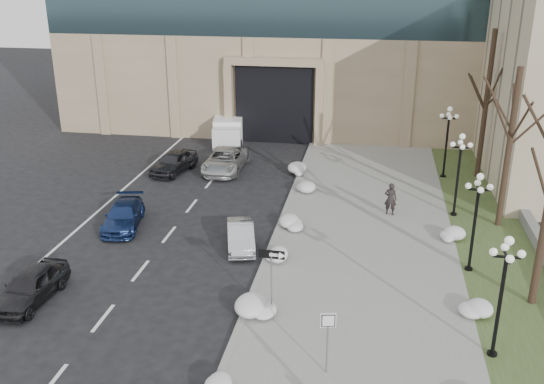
{
  "coord_description": "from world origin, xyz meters",
  "views": [
    {
      "loc": [
        3.64,
        -13.23,
        13.24
      ],
      "look_at": [
        -0.72,
        11.99,
        3.5
      ],
      "focal_mm": 40.0,
      "sensor_mm": 36.0,
      "label": 1
    }
  ],
  "objects_px": {
    "lamppost_c": "(459,164)",
    "lamppost_d": "(448,133)",
    "car_a": "(30,286)",
    "pedestrian": "(391,199)",
    "lamppost_a": "(503,281)",
    "car_b": "(241,236)",
    "lamppost_b": "(476,209)",
    "box_truck": "(229,129)",
    "one_way_sign": "(276,263)",
    "car_e": "(174,162)",
    "keep_sign": "(328,330)",
    "car_c": "(123,216)",
    "car_d": "(225,160)"
  },
  "relations": [
    {
      "from": "car_a",
      "to": "box_truck",
      "type": "bearing_deg",
      "value": 86.9
    },
    {
      "from": "car_a",
      "to": "car_b",
      "type": "height_order",
      "value": "car_a"
    },
    {
      "from": "car_c",
      "to": "lamppost_d",
      "type": "bearing_deg",
      "value": 20.75
    },
    {
      "from": "car_a",
      "to": "lamppost_d",
      "type": "distance_m",
      "value": 26.28
    },
    {
      "from": "car_a",
      "to": "one_way_sign",
      "type": "xyz_separation_m",
      "value": [
        10.21,
        0.57,
        1.69
      ]
    },
    {
      "from": "lamppost_b",
      "to": "car_c",
      "type": "bearing_deg",
      "value": 173.19
    },
    {
      "from": "car_d",
      "to": "car_e",
      "type": "xyz_separation_m",
      "value": [
        -3.29,
        -0.93,
        -0.0
      ]
    },
    {
      "from": "pedestrian",
      "to": "lamppost_a",
      "type": "xyz_separation_m",
      "value": [
        3.51,
        -12.43,
        2.03
      ]
    },
    {
      "from": "pedestrian",
      "to": "keep_sign",
      "type": "distance_m",
      "value": 14.65
    },
    {
      "from": "car_c",
      "to": "lamppost_b",
      "type": "relative_size",
      "value": 0.91
    },
    {
      "from": "lamppost_c",
      "to": "car_a",
      "type": "bearing_deg",
      "value": -146.16
    },
    {
      "from": "car_a",
      "to": "lamppost_c",
      "type": "bearing_deg",
      "value": 36.17
    },
    {
      "from": "car_a",
      "to": "box_truck",
      "type": "height_order",
      "value": "box_truck"
    },
    {
      "from": "car_a",
      "to": "lamppost_c",
      "type": "distance_m",
      "value": 22.12
    },
    {
      "from": "car_a",
      "to": "car_c",
      "type": "xyz_separation_m",
      "value": [
        0.77,
        7.84,
        -0.07
      ]
    },
    {
      "from": "one_way_sign",
      "to": "box_truck",
      "type": "bearing_deg",
      "value": 110.56
    },
    {
      "from": "car_a",
      "to": "pedestrian",
      "type": "height_order",
      "value": "pedestrian"
    },
    {
      "from": "car_e",
      "to": "car_a",
      "type": "bearing_deg",
      "value": -79.03
    },
    {
      "from": "lamppost_c",
      "to": "lamppost_a",
      "type": "bearing_deg",
      "value": -90.0
    },
    {
      "from": "car_e",
      "to": "lamppost_c",
      "type": "xyz_separation_m",
      "value": [
        17.71,
        -4.63,
        2.35
      ]
    },
    {
      "from": "car_a",
      "to": "lamppost_d",
      "type": "relative_size",
      "value": 0.86
    },
    {
      "from": "car_e",
      "to": "lamppost_a",
      "type": "xyz_separation_m",
      "value": [
        17.71,
        -17.63,
        2.35
      ]
    },
    {
      "from": "car_a",
      "to": "car_b",
      "type": "bearing_deg",
      "value": 43.21
    },
    {
      "from": "car_d",
      "to": "lamppost_b",
      "type": "xyz_separation_m",
      "value": [
        14.42,
        -12.06,
        2.35
      ]
    },
    {
      "from": "one_way_sign",
      "to": "lamppost_a",
      "type": "relative_size",
      "value": 0.61
    },
    {
      "from": "one_way_sign",
      "to": "lamppost_d",
      "type": "bearing_deg",
      "value": 68.91
    },
    {
      "from": "car_b",
      "to": "lamppost_b",
      "type": "distance_m",
      "value": 11.1
    },
    {
      "from": "car_c",
      "to": "car_d",
      "type": "distance_m",
      "value": 10.43
    },
    {
      "from": "lamppost_a",
      "to": "lamppost_d",
      "type": "xyz_separation_m",
      "value": [
        0.0,
        19.5,
        0.0
      ]
    },
    {
      "from": "car_c",
      "to": "keep_sign",
      "type": "height_order",
      "value": "keep_sign"
    },
    {
      "from": "car_e",
      "to": "pedestrian",
      "type": "relative_size",
      "value": 2.31
    },
    {
      "from": "car_e",
      "to": "keep_sign",
      "type": "bearing_deg",
      "value": -45.81
    },
    {
      "from": "car_d",
      "to": "lamppost_d",
      "type": "relative_size",
      "value": 1.1
    },
    {
      "from": "keep_sign",
      "to": "lamppost_c",
      "type": "bearing_deg",
      "value": 57.59
    },
    {
      "from": "car_b",
      "to": "lamppost_c",
      "type": "xyz_separation_m",
      "value": [
        10.8,
        5.78,
        2.46
      ]
    },
    {
      "from": "one_way_sign",
      "to": "car_c",
      "type": "bearing_deg",
      "value": 145.22
    },
    {
      "from": "car_a",
      "to": "keep_sign",
      "type": "distance_m",
      "value": 12.87
    },
    {
      "from": "lamppost_a",
      "to": "box_truck",
      "type": "bearing_deg",
      "value": 121.64
    },
    {
      "from": "one_way_sign",
      "to": "lamppost_a",
      "type": "height_order",
      "value": "lamppost_a"
    },
    {
      "from": "car_d",
      "to": "one_way_sign",
      "type": "xyz_separation_m",
      "value": [
        6.36,
        -17.24,
        1.66
      ]
    },
    {
      "from": "pedestrian",
      "to": "one_way_sign",
      "type": "xyz_separation_m",
      "value": [
        -4.55,
        -11.11,
        1.35
      ]
    },
    {
      "from": "car_d",
      "to": "lamppost_a",
      "type": "relative_size",
      "value": 1.1
    },
    {
      "from": "lamppost_b",
      "to": "lamppost_d",
      "type": "height_order",
      "value": "same"
    },
    {
      "from": "keep_sign",
      "to": "box_truck",
      "type": "bearing_deg",
      "value": 98.56
    },
    {
      "from": "car_a",
      "to": "pedestrian",
      "type": "bearing_deg",
      "value": 40.67
    },
    {
      "from": "lamppost_c",
      "to": "lamppost_d",
      "type": "height_order",
      "value": "same"
    },
    {
      "from": "one_way_sign",
      "to": "keep_sign",
      "type": "xyz_separation_m",
      "value": [
        2.31,
        -3.35,
        -0.59
      ]
    },
    {
      "from": "lamppost_b",
      "to": "lamppost_c",
      "type": "distance_m",
      "value": 6.5
    },
    {
      "from": "car_a",
      "to": "lamppost_b",
      "type": "bearing_deg",
      "value": 19.79
    },
    {
      "from": "car_e",
      "to": "one_way_sign",
      "type": "relative_size",
      "value": 1.47
    }
  ]
}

